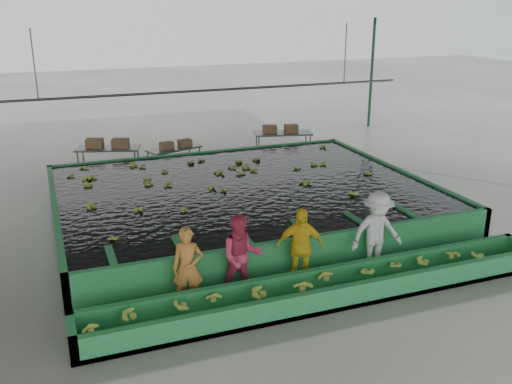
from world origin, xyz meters
name	(u,v)px	position (x,y,z in m)	size (l,w,h in m)	color
ground	(263,235)	(0.00, 0.00, 0.00)	(80.00, 80.00, 0.00)	slate
shed_roof	(264,33)	(0.00, 0.00, 5.00)	(20.00, 22.00, 0.04)	gray
shed_posts	(263,140)	(0.00, 0.00, 2.50)	(20.00, 22.00, 5.00)	#184025
flotation_tank	(243,200)	(0.00, 1.50, 0.45)	(10.00, 8.00, 0.90)	#278644
tank_water	(243,186)	(0.00, 1.50, 0.85)	(9.70, 7.70, 0.00)	black
sorting_trough	(329,288)	(0.00, -3.60, 0.25)	(10.00, 1.00, 0.50)	#278644
cableway_rail	(205,90)	(0.00, 5.00, 3.00)	(0.08, 0.08, 14.00)	#59605B
rail_hanger_left	(34,64)	(-5.00, 5.00, 4.00)	(0.04, 0.04, 2.00)	#59605B
rail_hanger_right	(345,53)	(5.00, 5.00, 4.00)	(0.04, 0.04, 2.00)	#59605B
worker_a	(188,267)	(-2.67, -2.80, 0.81)	(0.60, 0.39, 1.63)	#C67E33
worker_b	(241,257)	(-1.57, -2.80, 0.86)	(0.84, 0.65, 1.73)	#CC3757
worker_c	(300,247)	(-0.28, -2.80, 0.86)	(1.01, 0.42, 1.72)	yellow
worker_d	(377,232)	(1.55, -2.80, 0.92)	(1.19, 0.68, 1.84)	silver
packing_table_left	(109,161)	(-2.97, 6.89, 0.48)	(2.11, 0.84, 0.96)	#59605B
packing_table_mid	(174,160)	(-0.78, 6.45, 0.43)	(1.88, 0.75, 0.86)	#59605B
packing_table_right	(283,145)	(3.52, 6.82, 0.49)	(2.16, 0.87, 0.98)	#59605B
box_stack_left	(108,148)	(-2.97, 6.87, 0.96)	(1.43, 0.40, 0.31)	brown
box_stack_mid	(176,148)	(-0.71, 6.42, 0.86)	(1.15, 0.32, 0.25)	brown
box_stack_right	(280,133)	(3.41, 6.82, 0.99)	(1.33, 0.37, 0.29)	brown
floating_bananas	(234,178)	(0.00, 2.30, 0.85)	(8.34, 5.69, 0.11)	#9DB33B
trough_bananas	(330,282)	(0.00, -3.60, 0.40)	(8.83, 0.59, 0.12)	#9DB33B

